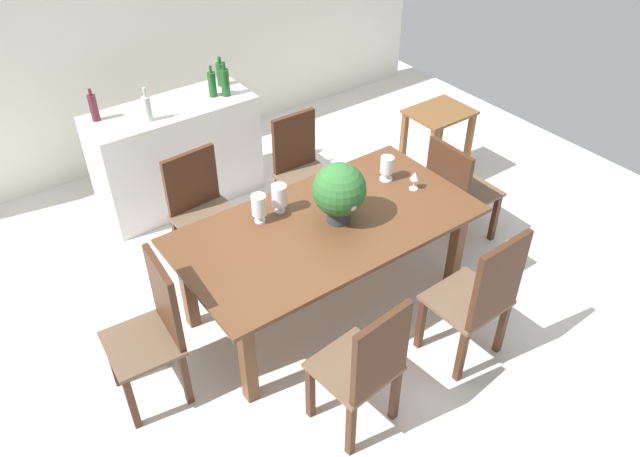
{
  "coord_description": "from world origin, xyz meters",
  "views": [
    {
      "loc": [
        -2.01,
        -2.9,
        3.29
      ],
      "look_at": [
        -0.04,
        -0.21,
        0.71
      ],
      "focal_mm": 34.81,
      "sensor_mm": 36.0,
      "label": 1
    }
  ],
  "objects_px": {
    "wine_glass": "(415,177)",
    "wine_bottle_dark": "(94,107)",
    "wine_bottle_amber": "(147,108)",
    "chair_foot_end": "(456,188)",
    "chair_head_end": "(155,326)",
    "kitchen_counter": "(177,155)",
    "crystal_vase_right": "(279,196)",
    "wine_bottle_tall": "(212,84)",
    "chair_near_left": "(367,366)",
    "wine_bottle_clear": "(225,82)",
    "chair_near_right": "(482,295)",
    "crystal_vase_center_near": "(387,166)",
    "dining_table": "(327,234)",
    "flower_centerpiece": "(339,191)",
    "chair_far_left": "(200,205)",
    "side_table": "(437,131)",
    "wine_bottle_green": "(221,74)",
    "crystal_vase_left": "(259,206)",
    "chair_far_right": "(301,166)"
  },
  "relations": [
    {
      "from": "wine_bottle_green",
      "to": "side_table",
      "type": "bearing_deg",
      "value": -38.86
    },
    {
      "from": "chair_far_left",
      "to": "chair_foot_end",
      "type": "bearing_deg",
      "value": -33.28
    },
    {
      "from": "chair_near_left",
      "to": "kitchen_counter",
      "type": "xyz_separation_m",
      "value": [
        0.21,
        2.86,
        -0.09
      ]
    },
    {
      "from": "chair_head_end",
      "to": "wine_bottle_clear",
      "type": "xyz_separation_m",
      "value": [
        1.53,
        1.79,
        0.49
      ]
    },
    {
      "from": "crystal_vase_right",
      "to": "wine_bottle_clear",
      "type": "bearing_deg",
      "value": 73.92
    },
    {
      "from": "chair_head_end",
      "to": "wine_bottle_amber",
      "type": "xyz_separation_m",
      "value": [
        0.81,
        1.75,
        0.48
      ]
    },
    {
      "from": "wine_bottle_green",
      "to": "chair_near_right",
      "type": "bearing_deg",
      "value": -86.98
    },
    {
      "from": "crystal_vase_right",
      "to": "wine_bottle_tall",
      "type": "bearing_deg",
      "value": 77.89
    },
    {
      "from": "wine_bottle_clear",
      "to": "wine_bottle_amber",
      "type": "bearing_deg",
      "value": -177.07
    },
    {
      "from": "chair_head_end",
      "to": "kitchen_counter",
      "type": "relative_size",
      "value": 0.72
    },
    {
      "from": "kitchen_counter",
      "to": "wine_bottle_dark",
      "type": "xyz_separation_m",
      "value": [
        -0.57,
        0.13,
        0.58
      ]
    },
    {
      "from": "chair_head_end",
      "to": "chair_foot_end",
      "type": "height_order",
      "value": "chair_head_end"
    },
    {
      "from": "chair_head_end",
      "to": "side_table",
      "type": "distance_m",
      "value": 3.22
    },
    {
      "from": "chair_near_right",
      "to": "wine_bottle_tall",
      "type": "distance_m",
      "value": 2.89
    },
    {
      "from": "chair_near_right",
      "to": "chair_near_left",
      "type": "xyz_separation_m",
      "value": [
        -0.93,
        0.01,
        -0.03
      ]
    },
    {
      "from": "crystal_vase_right",
      "to": "wine_bottle_tall",
      "type": "relative_size",
      "value": 0.77
    },
    {
      "from": "side_table",
      "to": "chair_head_end",
      "type": "bearing_deg",
      "value": -166.15
    },
    {
      "from": "flower_centerpiece",
      "to": "wine_glass",
      "type": "bearing_deg",
      "value": -1.54
    },
    {
      "from": "side_table",
      "to": "wine_bottle_green",
      "type": "bearing_deg",
      "value": 141.14
    },
    {
      "from": "wine_glass",
      "to": "chair_foot_end",
      "type": "bearing_deg",
      "value": 4.37
    },
    {
      "from": "crystal_vase_left",
      "to": "crystal_vase_center_near",
      "type": "bearing_deg",
      "value": -6.26
    },
    {
      "from": "wine_bottle_clear",
      "to": "wine_bottle_tall",
      "type": "bearing_deg",
      "value": 150.6
    },
    {
      "from": "chair_head_end",
      "to": "wine_bottle_amber",
      "type": "bearing_deg",
      "value": 159.46
    },
    {
      "from": "chair_near_right",
      "to": "kitchen_counter",
      "type": "height_order",
      "value": "chair_near_right"
    },
    {
      "from": "kitchen_counter",
      "to": "wine_bottle_tall",
      "type": "bearing_deg",
      "value": -5.47
    },
    {
      "from": "chair_far_left",
      "to": "wine_bottle_clear",
      "type": "distance_m",
      "value": 1.19
    },
    {
      "from": "chair_near_right",
      "to": "side_table",
      "type": "bearing_deg",
      "value": -129.38
    },
    {
      "from": "chair_far_right",
      "to": "side_table",
      "type": "bearing_deg",
      "value": -8.51
    },
    {
      "from": "kitchen_counter",
      "to": "flower_centerpiece",
      "type": "bearing_deg",
      "value": -80.09
    },
    {
      "from": "dining_table",
      "to": "wine_bottle_amber",
      "type": "xyz_separation_m",
      "value": [
        -0.48,
        1.74,
        0.39
      ]
    },
    {
      "from": "wine_bottle_green",
      "to": "chair_far_left",
      "type": "bearing_deg",
      "value": -128.08
    },
    {
      "from": "kitchen_counter",
      "to": "wine_bottle_amber",
      "type": "distance_m",
      "value": 0.63
    },
    {
      "from": "chair_near_left",
      "to": "wine_bottle_clear",
      "type": "distance_m",
      "value": 2.9
    },
    {
      "from": "chair_far_right",
      "to": "crystal_vase_right",
      "type": "xyz_separation_m",
      "value": [
        -0.65,
        -0.68,
        0.34
      ]
    },
    {
      "from": "dining_table",
      "to": "chair_near_right",
      "type": "relative_size",
      "value": 1.96
    },
    {
      "from": "chair_near_right",
      "to": "crystal_vase_center_near",
      "type": "bearing_deg",
      "value": -101.71
    },
    {
      "from": "chair_far_left",
      "to": "crystal_vase_left",
      "type": "relative_size",
      "value": 4.52
    },
    {
      "from": "wine_bottle_clear",
      "to": "wine_bottle_green",
      "type": "distance_m",
      "value": 0.22
    },
    {
      "from": "chair_far_right",
      "to": "side_table",
      "type": "xyz_separation_m",
      "value": [
        1.37,
        -0.23,
        -0.02
      ]
    },
    {
      "from": "chair_head_end",
      "to": "wine_bottle_tall",
      "type": "height_order",
      "value": "wine_bottle_tall"
    },
    {
      "from": "chair_foot_end",
      "to": "wine_bottle_dark",
      "type": "xyz_separation_m",
      "value": [
        -2.11,
        2.0,
        0.52
      ]
    },
    {
      "from": "crystal_vase_center_near",
      "to": "wine_glass",
      "type": "xyz_separation_m",
      "value": [
        0.08,
        -0.21,
        -0.01
      ]
    },
    {
      "from": "wine_glass",
      "to": "wine_bottle_dark",
      "type": "bearing_deg",
      "value": 127.74
    },
    {
      "from": "chair_near_right",
      "to": "kitchen_counter",
      "type": "distance_m",
      "value": 2.96
    },
    {
      "from": "wine_glass",
      "to": "wine_bottle_amber",
      "type": "bearing_deg",
      "value": 124.77
    },
    {
      "from": "flower_centerpiece",
      "to": "wine_bottle_clear",
      "type": "xyz_separation_m",
      "value": [
        0.16,
        1.8,
        0.07
      ]
    },
    {
      "from": "chair_head_end",
      "to": "crystal_vase_center_near",
      "type": "xyz_separation_m",
      "value": [
        1.97,
        0.18,
        0.3
      ]
    },
    {
      "from": "chair_foot_end",
      "to": "dining_table",
      "type": "bearing_deg",
      "value": 91.31
    },
    {
      "from": "wine_bottle_tall",
      "to": "chair_head_end",
      "type": "bearing_deg",
      "value": -127.94
    },
    {
      "from": "wine_bottle_amber",
      "to": "chair_foot_end",
      "type": "bearing_deg",
      "value": -44.61
    }
  ]
}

